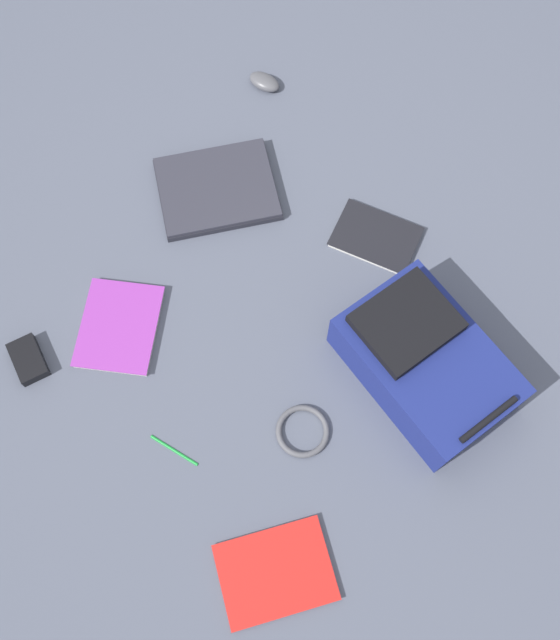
# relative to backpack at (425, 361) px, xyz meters

# --- Properties ---
(ground_plane) EXTENTS (4.03, 4.03, 0.00)m
(ground_plane) POSITION_rel_backpack_xyz_m (0.14, -0.36, -0.08)
(ground_plane) COLOR #4C5160
(backpack) EXTENTS (0.37, 0.49, 0.18)m
(backpack) POSITION_rel_backpack_xyz_m (0.00, 0.00, 0.00)
(backpack) COLOR navy
(backpack) RESTS_ON ground_plane
(laptop) EXTENTS (0.43, 0.42, 0.03)m
(laptop) POSITION_rel_backpack_xyz_m (-0.04, -0.78, -0.06)
(laptop) COLOR #24242C
(laptop) RESTS_ON ground_plane
(book_manual) EXTENTS (0.33, 0.31, 0.02)m
(book_manual) POSITION_rel_backpack_xyz_m (0.45, -0.68, -0.07)
(book_manual) COLOR silver
(book_manual) RESTS_ON ground_plane
(book_comic) EXTENTS (0.33, 0.31, 0.01)m
(book_comic) POSITION_rel_backpack_xyz_m (0.63, 0.06, -0.07)
(book_comic) COLOR silver
(book_comic) RESTS_ON ground_plane
(book_red) EXTENTS (0.23, 0.27, 0.02)m
(book_red) POSITION_rel_backpack_xyz_m (-0.23, -0.34, -0.07)
(book_red) COLOR silver
(book_red) RESTS_ON ground_plane
(computer_mouse) EXTENTS (0.08, 0.11, 0.04)m
(computer_mouse) POSITION_rel_backpack_xyz_m (-0.41, -0.94, -0.06)
(computer_mouse) COLOR #4C4C51
(computer_mouse) RESTS_ON ground_plane
(cable_coil) EXTENTS (0.14, 0.14, 0.02)m
(cable_coil) POSITION_rel_backpack_xyz_m (0.33, -0.12, -0.07)
(cable_coil) COLOR #4C4C51
(cable_coil) RESTS_ON ground_plane
(power_brick) EXTENTS (0.11, 0.14, 0.03)m
(power_brick) POSITION_rel_backpack_xyz_m (0.68, -0.78, -0.06)
(power_brick) COLOR black
(power_brick) RESTS_ON ground_plane
(pen_black) EXTENTS (0.04, 0.14, 0.01)m
(pen_black) POSITION_rel_backpack_xyz_m (0.58, -0.33, -0.08)
(pen_black) COLOR #198C33
(pen_black) RESTS_ON ground_plane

